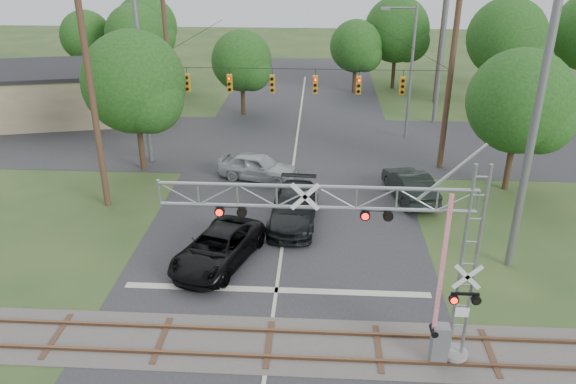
# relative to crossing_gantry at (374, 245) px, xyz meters

# --- Properties ---
(road_main) EXTENTS (14.00, 90.00, 0.02)m
(road_main) POSITION_rel_crossing_gantry_xyz_m (-3.52, 8.36, -4.57)
(road_main) COLOR #29292C
(road_main) RESTS_ON ground
(road_cross) EXTENTS (90.00, 12.00, 0.02)m
(road_cross) POSITION_rel_crossing_gantry_xyz_m (-3.52, 22.36, -4.57)
(road_cross) COLOR #29292C
(road_cross) RESTS_ON ground
(railroad_track) EXTENTS (90.00, 3.20, 0.17)m
(railroad_track) POSITION_rel_crossing_gantry_xyz_m (-3.52, 0.36, -4.55)
(railroad_track) COLOR #49443F
(railroad_track) RESTS_ON ground
(crossing_gantry) EXTENTS (10.59, 0.95, 7.45)m
(crossing_gantry) POSITION_rel_crossing_gantry_xyz_m (0.00, 0.00, 0.00)
(crossing_gantry) COLOR gray
(crossing_gantry) RESTS_ON ground
(traffic_signal_span) EXTENTS (19.34, 0.36, 11.50)m
(traffic_signal_span) POSITION_rel_crossing_gantry_xyz_m (-2.61, 18.36, 1.10)
(traffic_signal_span) COLOR slate
(traffic_signal_span) RESTS_ON ground
(pickup_black) EXTENTS (4.26, 6.16, 1.56)m
(pickup_black) POSITION_rel_crossing_gantry_xyz_m (-6.35, 5.91, -3.80)
(pickup_black) COLOR black
(pickup_black) RESTS_ON ground
(car_dark) EXTENTS (2.64, 5.85, 1.66)m
(car_dark) POSITION_rel_crossing_gantry_xyz_m (-3.10, 10.12, -3.75)
(car_dark) COLOR black
(car_dark) RESTS_ON ground
(sedan_silver) EXTENTS (5.24, 3.21, 1.67)m
(sedan_silver) POSITION_rel_crossing_gantry_xyz_m (-5.60, 15.77, -3.74)
(sedan_silver) COLOR #969A9D
(sedan_silver) RESTS_ON ground
(suv_dark) EXTENTS (2.79, 5.37, 1.68)m
(suv_dark) POSITION_rel_crossing_gantry_xyz_m (3.34, 13.42, -3.74)
(suv_dark) COLOR black
(suv_dark) RESTS_ON ground
(commercial_building) EXTENTS (19.22, 12.92, 4.10)m
(commercial_building) POSITION_rel_crossing_gantry_xyz_m (-24.17, 27.73, -2.52)
(commercial_building) COLOR gray
(commercial_building) RESTS_ON ground
(streetlight) EXTENTS (2.53, 0.26, 9.48)m
(streetlight) POSITION_rel_crossing_gantry_xyz_m (4.32, 24.06, 0.72)
(streetlight) COLOR slate
(streetlight) RESTS_ON ground
(utility_poles) EXTENTS (24.03, 28.14, 13.76)m
(utility_poles) POSITION_rel_crossing_gantry_xyz_m (-0.34, 20.97, 1.72)
(utility_poles) COLOR #453020
(utility_poles) RESTS_ON ground
(treeline) EXTENTS (52.72, 30.87, 9.61)m
(treeline) POSITION_rel_crossing_gantry_xyz_m (-0.75, 32.00, 0.91)
(treeline) COLOR #3C2A1B
(treeline) RESTS_ON ground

